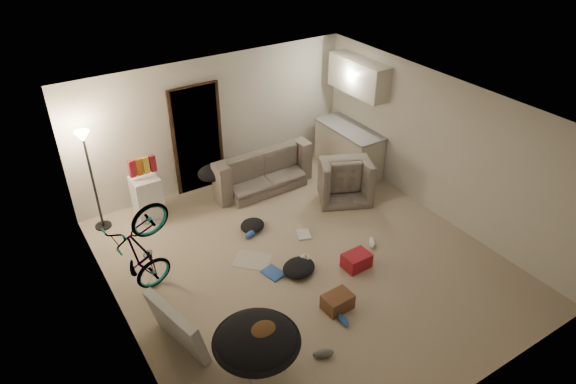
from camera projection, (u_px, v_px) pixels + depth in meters
floor at (304, 262)px, 8.09m from camera, size 5.50×6.00×0.02m
ceiling at (307, 114)px, 6.75m from camera, size 5.50×6.00×0.02m
wall_back at (215, 122)px, 9.57m from camera, size 5.50×0.02×2.50m
wall_front at (469, 326)px, 5.27m from camera, size 5.50×0.02×2.50m
wall_left at (115, 260)px, 6.16m from camera, size 0.02×6.00×2.50m
wall_right at (440, 148)px, 8.68m from camera, size 0.02×6.00×2.50m
doorway at (197, 139)px, 9.48m from camera, size 0.85×0.10×2.04m
door_trim at (198, 140)px, 9.46m from camera, size 0.97×0.04×2.10m
floor_lamp at (88, 160)px, 8.19m from camera, size 0.28×0.28×1.81m
kitchen_counter at (348, 150)px, 10.39m from camera, size 0.60×1.50×0.88m
counter_top at (350, 129)px, 10.14m from camera, size 0.64×1.54×0.04m
kitchen_uppers at (359, 76)px, 9.65m from camera, size 0.38×1.40×0.65m
sofa at (258, 171)px, 9.95m from camera, size 2.02×0.82×0.59m
armchair at (341, 179)px, 9.65m from camera, size 1.22×1.16×0.62m
bicycle at (146, 272)px, 7.24m from camera, size 1.68×0.94×0.92m
mini_fridge at (147, 197)px, 8.98m from camera, size 0.45×0.45×0.77m
snack_box_0 at (132, 169)px, 8.57m from camera, size 0.11×0.08×0.30m
snack_box_1 at (139, 167)px, 8.63m from camera, size 0.10×0.08×0.30m
snack_box_2 at (146, 165)px, 8.68m from camera, size 0.11×0.08×0.30m
snack_box_3 at (153, 163)px, 8.74m from camera, size 0.11×0.08×0.30m
saucer_chair at (257, 347)px, 6.07m from camera, size 1.06×1.06×0.75m
hoodie at (261, 334)px, 5.96m from camera, size 0.55×0.49×0.22m
sofa_drape at (213, 173)px, 9.38m from camera, size 0.57×0.47×0.28m
tv_box at (177, 326)px, 6.48m from camera, size 0.48×1.06×0.69m
drink_case_a at (338, 302)px, 7.16m from camera, size 0.42×0.31×0.23m
drink_case_b at (357, 261)px, 7.92m from camera, size 0.42×0.31×0.24m
juicer at (305, 260)px, 7.97m from camera, size 0.15×0.15×0.22m
newspaper at (252, 260)px, 8.11m from camera, size 0.69×0.70×0.01m
book_blue at (273, 273)px, 7.83m from camera, size 0.31×0.38×0.03m
book_white at (303, 234)px, 8.67m from camera, size 0.31×0.35×0.03m
shoe_0 at (251, 234)px, 8.62m from camera, size 0.31×0.23×0.11m
shoe_1 at (251, 221)px, 8.92m from camera, size 0.29×0.27×0.11m
shoe_2 at (343, 320)px, 6.97m from camera, size 0.14×0.26×0.09m
shoe_3 at (323, 353)px, 6.48m from camera, size 0.30×0.21×0.10m
shoe_4 at (372, 243)px, 8.42m from camera, size 0.25×0.29×0.10m
clothes_lump_a at (299, 268)px, 7.82m from camera, size 0.66×0.62×0.17m
clothes_lump_b at (252, 226)px, 8.79m from camera, size 0.60×0.59×0.14m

